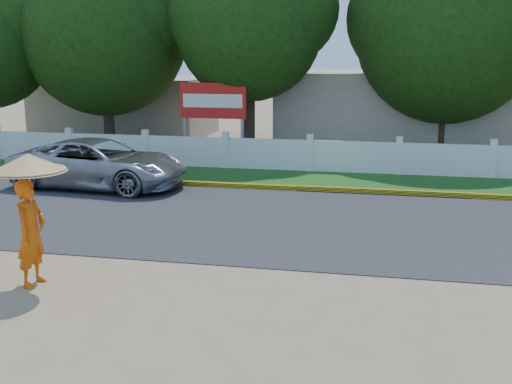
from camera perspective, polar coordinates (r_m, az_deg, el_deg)
ground at (r=11.70m, az=-2.01°, el=-8.35°), size 120.00×120.00×0.00m
road at (r=15.89m, az=1.83°, el=-2.60°), size 60.00×7.00×0.02m
grass_verge at (r=20.94m, az=4.30°, el=1.14°), size 60.00×3.50×0.03m
curb at (r=19.28m, az=3.64°, el=0.33°), size 40.00×0.18×0.16m
fence at (r=22.26m, az=4.81°, el=3.22°), size 40.00×0.10×1.10m
building_near at (r=28.72m, az=12.52°, el=7.21°), size 10.00×6.00×3.20m
building_far at (r=32.30m, az=-11.44°, el=7.48°), size 8.00×5.00×2.80m
vehicle at (r=20.16m, az=-13.77°, el=2.46°), size 5.53×2.85×1.49m
monk_with_parasol at (r=11.99m, az=-19.48°, el=-0.72°), size 1.32×1.32×2.41m
billboard at (r=23.86m, az=-3.85°, el=7.72°), size 2.50×0.13×2.95m
tree_row at (r=25.02m, az=8.77°, el=14.08°), size 33.23×8.26×8.64m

